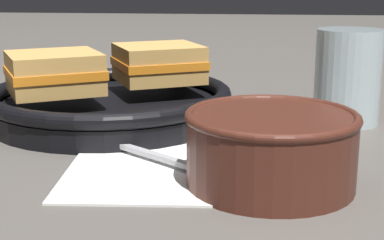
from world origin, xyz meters
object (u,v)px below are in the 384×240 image
(sandwich_near_right, at_px, (54,73))
(soup_bowl, at_px, (271,144))
(skillet, at_px, (111,103))
(drinking_glass, at_px, (348,77))
(spoon, at_px, (202,170))
(sandwich_near_left, at_px, (159,63))

(sandwich_near_right, bearing_deg, soup_bowl, -34.40)
(skillet, relative_size, sandwich_near_right, 3.10)
(skillet, bearing_deg, soup_bowl, -47.94)
(soup_bowl, relative_size, drinking_glass, 1.31)
(spoon, height_order, sandwich_near_left, sandwich_near_left)
(skillet, height_order, drinking_glass, drinking_glass)
(skillet, xyz_separation_m, sandwich_near_right, (-0.05, -0.04, 0.04))
(sandwich_near_left, bearing_deg, drinking_glass, -5.37)
(spoon, bearing_deg, sandwich_near_right, 176.77)
(soup_bowl, height_order, skillet, soup_bowl)
(spoon, distance_m, sandwich_near_left, 0.26)
(soup_bowl, xyz_separation_m, sandwich_near_right, (-0.24, 0.17, 0.03))
(spoon, bearing_deg, sandwich_near_left, 144.83)
(soup_bowl, xyz_separation_m, sandwich_near_left, (-0.14, 0.25, 0.03))
(skillet, relative_size, drinking_glass, 3.75)
(drinking_glass, bearing_deg, spoon, -125.53)
(sandwich_near_right, height_order, drinking_glass, drinking_glass)
(drinking_glass, bearing_deg, sandwich_near_right, -169.80)
(sandwich_near_right, relative_size, drinking_glass, 1.21)
(sandwich_near_left, bearing_deg, sandwich_near_right, -142.44)
(spoon, xyz_separation_m, skillet, (-0.13, 0.20, 0.01))
(spoon, distance_m, sandwich_near_right, 0.25)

